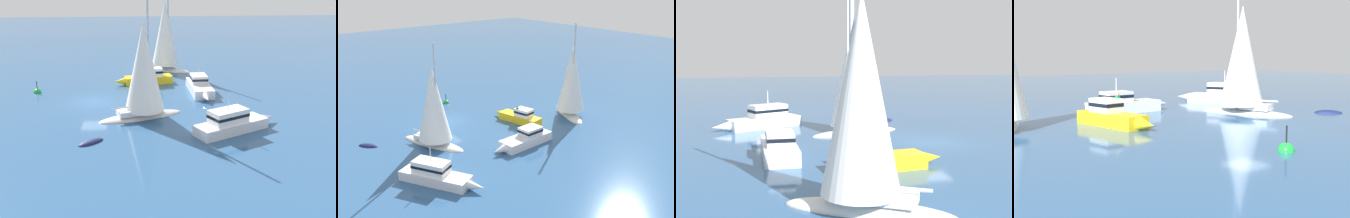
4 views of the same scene
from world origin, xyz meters
The scene contains 8 objects.
ground_plane centered at (0.00, 0.00, 0.00)m, with size 160.00×160.00×0.00m, color #2D5684.
cabin_cruiser centered at (8.58, 12.01, 0.77)m, with size 4.84×7.56×3.13m.
sloop centered at (-12.96, 7.89, 4.28)m, with size 4.92×7.47×11.96m.
motor_cruiser centered at (-2.55, 10.99, 0.67)m, with size 7.39×2.33×2.79m.
motor_cruiser_1 centered at (-6.60, 5.51, 0.66)m, with size 2.60×6.78×2.12m.
sloop_1 centered at (4.59, 4.98, 4.00)m, with size 4.57×7.88×11.01m.
tender centered at (10.14, 0.89, 0.00)m, with size 2.03×2.22×0.48m.
channel_buoy centered at (-3.69, -6.27, 0.01)m, with size 0.82×0.82×1.65m.
Camera 2 is at (23.56, 39.17, 17.20)m, focal length 42.94 mm.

